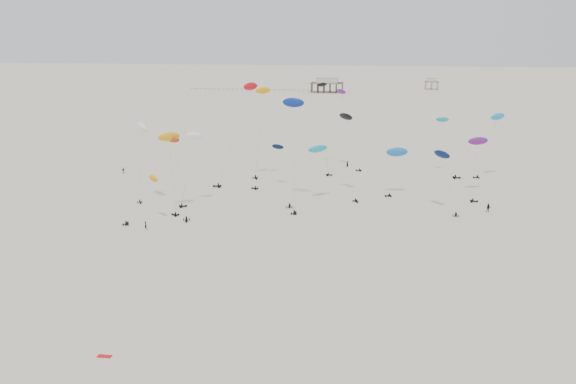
# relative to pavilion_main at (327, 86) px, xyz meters

# --- Properties ---
(ground_plane) EXTENTS (900.00, 900.00, 0.00)m
(ground_plane) POSITION_rel_pavilion_main_xyz_m (10.00, -150.00, -4.22)
(ground_plane) COLOR beige
(pavilion_main) EXTENTS (21.00, 13.00, 9.80)m
(pavilion_main) POSITION_rel_pavilion_main_xyz_m (0.00, 0.00, 0.00)
(pavilion_main) COLOR brown
(pavilion_main) RESTS_ON ground
(pavilion_small) EXTENTS (9.00, 7.00, 8.00)m
(pavilion_small) POSITION_rel_pavilion_main_xyz_m (70.00, 30.00, -0.74)
(pavilion_small) COLOR brown
(pavilion_small) RESTS_ON ground
(pier_fence) EXTENTS (80.20, 0.20, 1.50)m
(pier_fence) POSITION_rel_pavilion_main_xyz_m (-52.00, -0.00, -3.45)
(pier_fence) COLOR black
(pier_fence) RESTS_ON ground
(rig_0) EXTENTS (6.40, 10.87, 20.37)m
(rig_0) POSITION_rel_pavilion_main_xyz_m (21.02, -237.94, 11.78)
(rig_0) COLOR black
(rig_0) RESTS_ON ground
(rig_1) EXTENTS (7.07, 7.02, 10.35)m
(rig_1) POSITION_rel_pavilion_main_xyz_m (-19.96, -263.75, 2.01)
(rig_1) COLOR black
(rig_1) RESTS_ON ground
(rig_2) EXTENTS (8.11, 7.02, 11.63)m
(rig_2) POSITION_rel_pavilion_main_xyz_m (1.52, -233.24, 2.83)
(rig_2) COLOR black
(rig_2) RESTS_ON ground
(rig_3) EXTENTS (7.40, 10.15, 17.37)m
(rig_3) POSITION_rel_pavilion_main_xyz_m (-14.08, -258.62, 4.42)
(rig_3) COLOR black
(rig_3) RESTS_ON ground
(rig_4) EXTENTS (5.24, 4.63, 24.71)m
(rig_4) POSITION_rel_pavilion_main_xyz_m (-2.24, -225.22, 13.08)
(rig_4) COLOR black
(rig_4) RESTS_ON ground
(rig_5) EXTENTS (5.32, 6.02, 16.75)m
(rig_5) POSITION_rel_pavilion_main_xyz_m (-13.79, -250.76, 7.80)
(rig_5) COLOR black
(rig_5) RESTS_ON ground
(rig_6) EXTENTS (5.46, 6.07, 18.84)m
(rig_6) POSITION_rel_pavilion_main_xyz_m (-25.43, -249.81, 11.90)
(rig_6) COLOR black
(rig_6) RESTS_ON ground
(rig_7) EXTENTS (6.77, 8.63, 16.24)m
(rig_7) POSITION_rel_pavilion_main_xyz_m (48.12, -214.63, 4.44)
(rig_7) COLOR black
(rig_7) RESTS_ON ground
(rig_8) EXTENTS (9.16, 10.70, 14.50)m
(rig_8) POSITION_rel_pavilion_main_xyz_m (13.37, -244.61, 5.88)
(rig_8) COLOR black
(rig_8) RESTS_ON ground
(rig_9) EXTENTS (7.92, 4.93, 17.89)m
(rig_9) POSITION_rel_pavilion_main_xyz_m (59.70, -215.54, 10.39)
(rig_9) COLOR black
(rig_9) RESTS_ON ground
(rig_10) EXTENTS (10.09, 13.78, 26.72)m
(rig_10) POSITION_rel_pavilion_main_xyz_m (-6.60, -227.79, 14.70)
(rig_10) COLOR black
(rig_10) RESTS_ON ground
(rig_11) EXTENTS (5.90, 15.24, 26.17)m
(rig_11) POSITION_rel_pavilion_main_xyz_m (13.67, -211.87, 11.25)
(rig_11) COLOR black
(rig_11) RESTS_ON ground
(rig_12) EXTENTS (8.65, 6.63, 23.09)m
(rig_12) POSITION_rel_pavilion_main_xyz_m (19.44, -210.67, 12.94)
(rig_12) COLOR black
(rig_12) RESTS_ON ground
(rig_13) EXTENTS (5.53, 4.82, 11.82)m
(rig_13) POSITION_rel_pavilion_main_xyz_m (32.88, -236.13, 5.36)
(rig_13) COLOR black
(rig_13) RESTS_ON ground
(rig_14) EXTENTS (5.47, 11.54, 15.18)m
(rig_14) POSITION_rel_pavilion_main_xyz_m (52.40, -232.48, 7.01)
(rig_14) COLOR black
(rig_14) RESTS_ON ground
(rig_15) EXTENTS (5.33, 13.07, 24.89)m
(rig_15) POSITION_rel_pavilion_main_xyz_m (9.06, -245.97, 15.40)
(rig_15) COLOR black
(rig_15) RESTS_ON ground
(rig_16) EXTENTS (6.30, 8.47, 13.78)m
(rig_16) POSITION_rel_pavilion_main_xyz_m (42.71, -247.66, 6.11)
(rig_16) COLOR black
(rig_16) RESTS_ON ground
(rig_17) EXTENTS (5.55, 7.74, 17.69)m
(rig_17) POSITION_rel_pavilion_main_xyz_m (-16.85, -255.71, 10.05)
(rig_17) COLOR black
(rig_17) RESTS_ON ground
(spectator_0) EXTENTS (0.86, 0.87, 2.00)m
(spectator_0) POSITION_rel_pavilion_main_xyz_m (-18.12, -268.87, -4.22)
(spectator_0) COLOR black
(spectator_0) RESTS_ON ground
(spectator_1) EXTENTS (1.24, 0.89, 2.29)m
(spectator_1) POSITION_rel_pavilion_main_xyz_m (52.91, -247.79, -4.22)
(spectator_1) COLOR black
(spectator_1) RESTS_ON ground
(spectator_2) EXTENTS (1.22, 0.72, 1.98)m
(spectator_2) POSITION_rel_pavilion_main_xyz_m (-42.04, -225.03, -4.22)
(spectator_2) COLOR black
(spectator_2) RESTS_ON ground
(spectator_3) EXTENTS (1.02, 0.90, 2.32)m
(spectator_3) POSITION_rel_pavilion_main_xyz_m (20.46, -209.64, -4.22)
(spectator_3) COLOR black
(spectator_3) RESTS_ON ground
(grounded_kite_b) EXTENTS (1.81, 0.72, 0.07)m
(grounded_kite_b) POSITION_rel_pavilion_main_xyz_m (-5.80, -313.79, -4.22)
(grounded_kite_b) COLOR red
(grounded_kite_b) RESTS_ON ground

